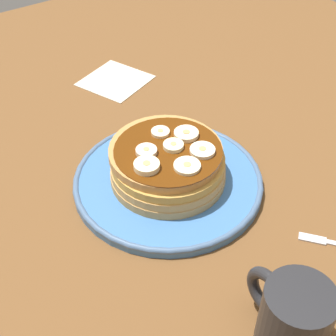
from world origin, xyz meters
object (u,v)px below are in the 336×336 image
banana_slice_1 (146,152)px  banana_slice_3 (147,166)px  banana_slice_6 (202,151)px  plate (168,180)px  banana_slice_2 (160,132)px  banana_slice_4 (190,165)px  coffee_mug (292,316)px  banana_slice_5 (186,134)px  napkin (115,80)px  pancake_stack (167,165)px  banana_slice_0 (174,147)px

banana_slice_1 → banana_slice_3: 3.03cm
banana_slice_6 → banana_slice_1: bearing=57.2°
plate → banana_slice_6: 7.56cm
banana_slice_2 → banana_slice_4: size_ratio=0.74×
plate → banana_slice_2: (3.62, -1.19, 5.88)cm
coffee_mug → banana_slice_6: bearing=-16.0°
banana_slice_6 → coffee_mug: (-24.19, 6.93, -2.28)cm
banana_slice_5 → banana_slice_1: bearing=90.3°
napkin → banana_slice_1: bearing=158.9°
pancake_stack → coffee_mug: (-27.25, 3.26, 0.61)cm
banana_slice_4 → banana_slice_1: bearing=31.0°
pancake_stack → banana_slice_0: bearing=-102.2°
banana_slice_2 → coffee_mug: 31.26cm
banana_slice_1 → plate: bearing=-110.6°
coffee_mug → banana_slice_2: bearing=-8.4°
banana_slice_4 → pancake_stack: bearing=7.4°
plate → coffee_mug: bearing=172.9°
plate → coffee_mug: coffee_mug is taller
banana_slice_2 → banana_slice_4: (-8.01, 0.72, 0.00)cm
pancake_stack → banana_slice_2: size_ratio=6.50×
banana_slice_1 → banana_slice_3: banana_slice_3 is taller
banana_slice_6 → plate: bearing=49.5°
plate → banana_slice_1: bearing=69.4°
banana_slice_0 → banana_slice_2: size_ratio=1.07×
banana_slice_3 → banana_slice_5: (2.61, -8.30, -0.09)cm
coffee_mug → banana_slice_0: bearing=-9.0°
pancake_stack → banana_slice_4: banana_slice_4 is taller
banana_slice_0 → banana_slice_1: size_ratio=0.98×
banana_slice_4 → napkin: (33.24, -7.45, -6.56)cm
banana_slice_0 → coffee_mug: size_ratio=0.27×
banana_slice_5 → banana_slice_3: bearing=107.5°
napkin → banana_slice_2: bearing=165.1°
banana_slice_0 → napkin: size_ratio=0.26×
pancake_stack → banana_slice_4: (-4.41, -0.58, 2.84)cm
plate → banana_slice_3: bearing=108.9°
banana_slice_0 → coffee_mug: coffee_mug is taller
pancake_stack → banana_slice_2: (3.60, -1.30, 2.84)cm
pancake_stack → banana_slice_5: 5.07cm
plate → banana_slice_4: bearing=-173.9°
pancake_stack → coffee_mug: size_ratio=1.62×
coffee_mug → pancake_stack: bearing=-6.8°
banana_slice_3 → coffee_mug: bearing=-177.7°
banana_slice_1 → banana_slice_2: banana_slice_1 is taller
plate → banana_slice_5: banana_slice_5 is taller
banana_slice_2 → banana_slice_4: 8.04cm
banana_slice_1 → napkin: 30.52cm
plate → napkin: bearing=-15.4°
banana_slice_3 → banana_slice_5: size_ratio=0.99×
pancake_stack → banana_slice_1: bearing=69.0°
banana_slice_0 → napkin: bearing=-13.6°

